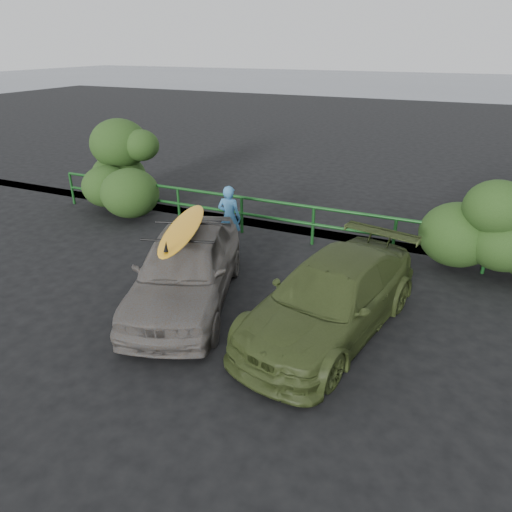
{
  "coord_description": "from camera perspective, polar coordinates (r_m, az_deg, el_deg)",
  "views": [
    {
      "loc": [
        4.08,
        -5.41,
        4.7
      ],
      "look_at": [
        0.94,
        1.6,
        1.11
      ],
      "focal_mm": 32.0,
      "sensor_mm": 36.0,
      "label": 1
    }
  ],
  "objects": [
    {
      "name": "guardrail",
      "position": [
        11.94,
        2.55,
        4.55
      ],
      "size": [
        14.0,
        0.08,
        1.04
      ],
      "primitive_type": null,
      "color": "#144819",
      "rests_on": "ground"
    },
    {
      "name": "surfboard",
      "position": [
        8.64,
        -9.12,
        3.42
      ],
      "size": [
        1.39,
        2.75,
        0.08
      ],
      "primitive_type": "ellipsoid",
      "rotation": [
        0.0,
        0.0,
        0.32
      ],
      "color": "#FEAA1A",
      "rests_on": "roof_rack"
    },
    {
      "name": "shrub_left",
      "position": [
        14.41,
        -15.08,
        10.37
      ],
      "size": [
        3.2,
        2.4,
        2.5
      ],
      "primitive_type": null,
      "color": "#28471A",
      "rests_on": "ground"
    },
    {
      "name": "ground",
      "position": [
        8.25,
        -10.74,
        -10.18
      ],
      "size": [
        80.0,
        80.0,
        0.0
      ],
      "primitive_type": "plane",
      "color": "black"
    },
    {
      "name": "olive_vehicle",
      "position": [
        8.14,
        9.34,
        -5.14
      ],
      "size": [
        2.75,
        4.78,
        1.3
      ],
      "primitive_type": "imported",
      "rotation": [
        0.0,
        0.0,
        -0.22
      ],
      "color": "#38461F",
      "rests_on": "ground"
    },
    {
      "name": "roof_rack",
      "position": [
        8.66,
        -9.09,
        3.04
      ],
      "size": [
        1.57,
        1.31,
        0.04
      ],
      "primitive_type": null,
      "rotation": [
        0.0,
        0.0,
        0.32
      ],
      "color": "black",
      "rests_on": "sedan"
    },
    {
      "name": "man",
      "position": [
        11.24,
        -3.35,
        4.79
      ],
      "size": [
        0.61,
        0.42,
        1.62
      ],
      "primitive_type": "imported",
      "rotation": [
        0.0,
        0.0,
        3.2
      ],
      "color": "teal",
      "rests_on": "ground"
    },
    {
      "name": "ocean",
      "position": [
        65.71,
        21.78,
        19.33
      ],
      "size": [
        200.0,
        200.0,
        0.0
      ],
      "primitive_type": "plane",
      "color": "#505862",
      "rests_on": "ground"
    },
    {
      "name": "sedan",
      "position": [
        8.97,
        -8.76,
        -1.47
      ],
      "size": [
        3.03,
        4.66,
        1.48
      ],
      "primitive_type": "imported",
      "rotation": [
        0.0,
        0.0,
        0.32
      ],
      "color": "#5E5954",
      "rests_on": "ground"
    },
    {
      "name": "shrub_right",
      "position": [
        11.52,
        27.45,
        4.11
      ],
      "size": [
        3.2,
        2.4,
        2.26
      ],
      "primitive_type": null,
      "color": "#28471A",
      "rests_on": "ground"
    }
  ]
}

